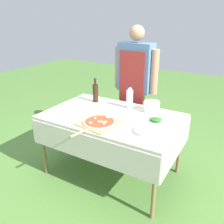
{
  "coord_description": "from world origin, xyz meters",
  "views": [
    {
      "loc": [
        1.23,
        -2.09,
        1.79
      ],
      "look_at": [
        0.0,
        0.0,
        0.8
      ],
      "focal_mm": 38.0,
      "sensor_mm": 36.0,
      "label": 1
    }
  ],
  "objects": [
    {
      "name": "prep_table",
      "position": [
        0.0,
        0.0,
        0.69
      ],
      "size": [
        1.51,
        0.96,
        0.76
      ],
      "color": "beige",
      "rests_on": "ground"
    },
    {
      "name": "mixing_tub",
      "position": [
        0.33,
        0.33,
        0.82
      ],
      "size": [
        0.18,
        0.18,
        0.12
      ],
      "primitive_type": "cylinder",
      "color": "silver",
      "rests_on": "prep_table"
    },
    {
      "name": "plate_stack",
      "position": [
        0.51,
        -0.19,
        0.78
      ],
      "size": [
        0.26,
        0.26,
        0.03
      ],
      "color": "white",
      "rests_on": "prep_table"
    },
    {
      "name": "water_bottle",
      "position": [
        0.06,
        0.3,
        0.9
      ],
      "size": [
        0.08,
        0.08,
        0.28
      ],
      "color": "silver",
      "rests_on": "prep_table"
    },
    {
      "name": "oil_bottle",
      "position": [
        -0.41,
        0.28,
        0.89
      ],
      "size": [
        0.07,
        0.07,
        0.31
      ],
      "color": "black",
      "rests_on": "prep_table"
    },
    {
      "name": "person_cook",
      "position": [
        -0.07,
        0.73,
        1.0
      ],
      "size": [
        0.63,
        0.23,
        1.69
      ],
      "rotation": [
        0.0,
        0.0,
        3.07
      ],
      "color": "#70604C",
      "rests_on": "ground"
    },
    {
      "name": "herb_container",
      "position": [
        0.48,
        0.09,
        0.78
      ],
      "size": [
        0.18,
        0.16,
        0.04
      ],
      "rotation": [
        0.0,
        0.0,
        0.2
      ],
      "color": "silver",
      "rests_on": "prep_table"
    },
    {
      "name": "pizza_on_peel",
      "position": [
        -0.0,
        -0.26,
        0.78
      ],
      "size": [
        0.43,
        0.61,
        0.05
      ],
      "rotation": [
        0.0,
        0.0,
        -0.16
      ],
      "color": "tan",
      "rests_on": "prep_table"
    },
    {
      "name": "ground_plane",
      "position": [
        0.0,
        0.0,
        0.0
      ],
      "size": [
        12.0,
        12.0,
        0.0
      ],
      "primitive_type": "plane",
      "color": "#517F38"
    }
  ]
}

